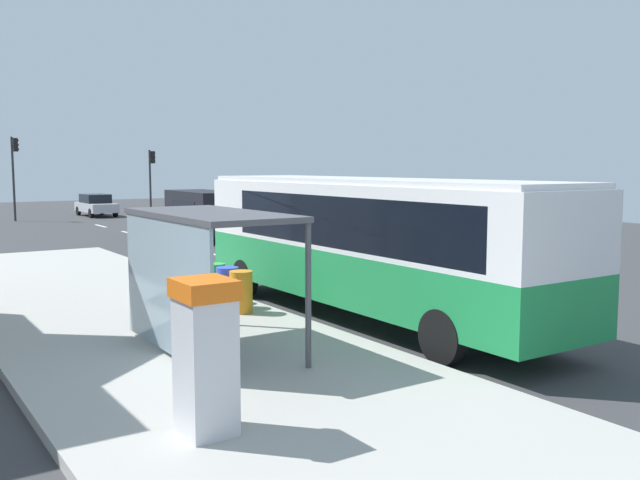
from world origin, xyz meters
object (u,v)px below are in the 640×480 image
object	(u,v)px
bus_shelter	(194,246)
traffic_light_near_side	(151,172)
recycling_bin_orange	(241,292)
recycling_bin_green	(215,283)
recycling_bin_blue	(228,287)
bus	(366,239)
sedan_near	(96,205)
traffic_light_far_side	(14,165)
white_van	(203,211)
ticket_machine	(206,355)
recycling_bin_red	(203,279)

from	to	relation	value
bus_shelter	traffic_light_near_side	bearing A→B (deg)	71.16
recycling_bin_orange	recycling_bin_green	size ratio (longest dim) A/B	1.00
recycling_bin_blue	recycling_bin_green	bearing A→B (deg)	90.00
bus	recycling_bin_green	distance (m)	3.92
sedan_near	traffic_light_far_side	xyz separation A→B (m)	(-5.40, -1.49, 2.71)
sedan_near	traffic_light_near_side	xyz separation A→B (m)	(3.21, -2.29, 2.26)
traffic_light_far_side	traffic_light_near_side	bearing A→B (deg)	-5.31
traffic_light_near_side	recycling_bin_blue	bearing A→B (deg)	-107.04
recycling_bin_green	traffic_light_far_side	xyz separation A→B (m)	(1.10, 31.77, 2.85)
traffic_light_far_side	recycling_bin_green	bearing A→B (deg)	-91.98
recycling_bin_blue	traffic_light_far_side	xyz separation A→B (m)	(1.10, 32.47, 2.85)
recycling_bin_orange	bus	bearing A→B (deg)	-29.17
bus	bus_shelter	distance (m)	4.85
white_van	recycling_bin_blue	bearing A→B (deg)	-112.15
bus	recycling_bin_blue	bearing A→B (deg)	139.99
sedan_near	recycling_bin_green	distance (m)	33.89
bus	traffic_light_far_side	bearing A→B (deg)	92.31
ticket_machine	recycling_bin_blue	distance (m)	7.72
recycling_bin_green	traffic_light_near_side	size ratio (longest dim) A/B	0.21
traffic_light_far_side	bus	bearing A→B (deg)	-87.69
bus	traffic_light_near_side	size ratio (longest dim) A/B	2.42
ticket_machine	bus_shelter	xyz separation A→B (m)	(1.40, 3.55, 0.93)
recycling_bin_red	bus_shelter	size ratio (longest dim) A/B	0.24
sedan_near	recycling_bin_orange	distance (m)	35.27
recycling_bin_green	sedan_near	bearing A→B (deg)	78.94
bus_shelter	recycling_bin_green	bearing A→B (deg)	60.80
ticket_machine	sedan_near	bearing A→B (deg)	76.07
white_van	bus_shelter	bearing A→B (deg)	-114.41
traffic_light_far_side	white_van	bearing A→B (deg)	-72.42
recycling_bin_orange	traffic_light_far_side	bearing A→B (deg)	88.11
recycling_bin_blue	recycling_bin_red	xyz separation A→B (m)	(0.00, 1.40, 0.00)
recycling_bin_blue	bus	bearing A→B (deg)	-40.01
traffic_light_near_side	sedan_near	bearing A→B (deg)	144.41
sedan_near	traffic_light_far_side	distance (m)	6.23
bus	ticket_machine	world-z (taller)	bus
recycling_bin_green	bus_shelter	size ratio (longest dim) A/B	0.24
recycling_bin_blue	traffic_light_far_side	world-z (taller)	traffic_light_far_side
ticket_machine	recycling_bin_orange	size ratio (longest dim) A/B	2.04
recycling_bin_green	traffic_light_far_side	size ratio (longest dim) A/B	0.18
traffic_light_near_side	traffic_light_far_side	xyz separation A→B (m)	(-8.61, 0.80, 0.45)
bus	traffic_light_near_side	distance (m)	34.54
white_van	recycling_bin_blue	size ratio (longest dim) A/B	5.57
ticket_machine	recycling_bin_blue	xyz separation A→B (m)	(3.61, 6.80, -0.52)
white_van	recycling_bin_blue	xyz separation A→B (m)	(-6.40, -15.72, -0.69)
traffic_light_far_side	ticket_machine	bearing A→B (deg)	-96.83
bus	recycling_bin_red	size ratio (longest dim) A/B	11.60
traffic_light_far_side	bus_shelter	xyz separation A→B (m)	(-3.31, -35.73, -1.40)
bus	sedan_near	bearing A→B (deg)	83.65
recycling_bin_orange	recycling_bin_green	xyz separation A→B (m)	(0.00, 1.40, 0.00)
bus	recycling_bin_green	world-z (taller)	bus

